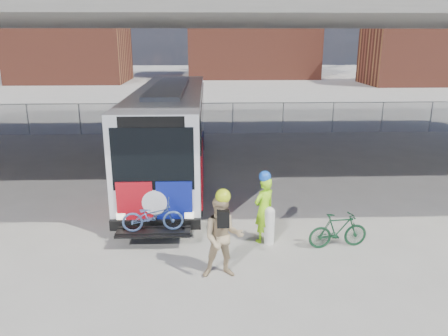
{
  "coord_description": "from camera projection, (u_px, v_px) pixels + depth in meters",
  "views": [
    {
      "loc": [
        -0.5,
        -13.64,
        5.49
      ],
      "look_at": [
        -0.0,
        -0.62,
        1.6
      ],
      "focal_mm": 35.0,
      "sensor_mm": 36.0,
      "label": 1
    }
  ],
  "objects": [
    {
      "name": "ground",
      "position": [
        223.0,
        208.0,
        14.65
      ],
      "size": [
        160.0,
        160.0,
        0.0
      ],
      "primitive_type": "plane",
      "color": "#9E9991",
      "rests_on": "ground"
    },
    {
      "name": "bus",
      "position": [
        171.0,
        125.0,
        17.65
      ],
      "size": [
        2.67,
        12.9,
        3.69
      ],
      "color": "silver",
      "rests_on": "ground"
    },
    {
      "name": "overpass",
      "position": [
        220.0,
        9.0,
        16.6
      ],
      "size": [
        40.0,
        16.0,
        7.95
      ],
      "color": "#605E59",
      "rests_on": "ground"
    },
    {
      "name": "chainlink_fence",
      "position": [
        216.0,
        110.0,
        25.73
      ],
      "size": [
        30.0,
        0.06,
        30.0
      ],
      "color": "gray",
      "rests_on": "ground"
    },
    {
      "name": "brick_buildings",
      "position": [
        220.0,
        38.0,
        59.32
      ],
      "size": [
        54.0,
        22.0,
        12.0
      ],
      "color": "brown",
      "rests_on": "ground"
    },
    {
      "name": "bollard",
      "position": [
        269.0,
        224.0,
        11.99
      ],
      "size": [
        0.28,
        0.28,
        1.08
      ],
      "color": "silver",
      "rests_on": "ground"
    },
    {
      "name": "cyclist_hivis",
      "position": [
        264.0,
        208.0,
        12.02
      ],
      "size": [
        0.82,
        0.77,
        2.06
      ],
      "rotation": [
        0.0,
        0.0,
        3.78
      ],
      "color": "#A4FF1A",
      "rests_on": "ground"
    },
    {
      "name": "cyclist_tan",
      "position": [
        223.0,
        236.0,
        10.2
      ],
      "size": [
        0.99,
        0.78,
        2.21
      ],
      "rotation": [
        0.0,
        0.0,
        0.02
      ],
      "color": "tan",
      "rests_on": "ground"
    },
    {
      "name": "bike_parked",
      "position": [
        338.0,
        230.0,
        11.79
      ],
      "size": [
        1.69,
        0.65,
        0.99
      ],
      "primitive_type": "imported",
      "rotation": [
        0.0,
        0.0,
        1.69
      ],
      "color": "#133C22",
      "rests_on": "ground"
    }
  ]
}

